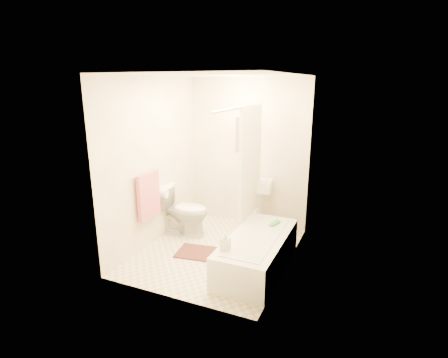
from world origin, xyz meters
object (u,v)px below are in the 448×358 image
at_px(toilet, 183,211).
at_px(bath_mat, 198,252).
at_px(bathtub, 257,252).
at_px(soap_bottle, 225,242).
at_px(sink, 256,203).

bearing_deg(toilet, bath_mat, -140.85).
distance_m(bathtub, bath_mat, 0.90).
distance_m(bath_mat, soap_bottle, 1.00).
height_order(bathtub, bath_mat, bathtub).
height_order(sink, soap_bottle, sink).
bearing_deg(bath_mat, bathtub, -3.04).
height_order(sink, bathtub, sink).
relative_size(sink, soap_bottle, 4.30).
xyz_separation_m(toilet, soap_bottle, (1.17, -1.04, 0.15)).
bearing_deg(soap_bottle, bath_mat, 139.93).
bearing_deg(toilet, soap_bottle, -138.89).
distance_m(sink, bath_mat, 1.30).
relative_size(sink, bathtub, 0.59).
height_order(toilet, sink, sink).
distance_m(sink, bathtub, 1.26).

